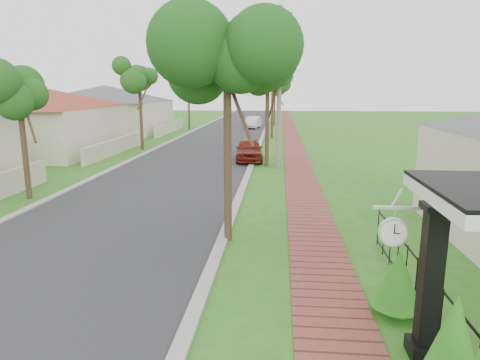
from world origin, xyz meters
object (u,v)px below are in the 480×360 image
at_px(utility_pole, 279,88).
at_px(station_clock, 394,230).
at_px(parked_car_white, 253,122).
at_px(near_tree, 227,65).
at_px(parked_car_red, 249,150).
at_px(porch_post, 429,291).

relative_size(utility_pole, station_clock, 10.59).
bearing_deg(parked_car_white, utility_pole, -76.19).
xyz_separation_m(near_tree, station_clock, (3.25, -4.65, -2.83)).
bearing_deg(parked_car_red, utility_pole, -56.04).
xyz_separation_m(parked_car_white, station_clock, (4.86, -40.29, 1.31)).
xyz_separation_m(porch_post, near_tree, (-3.75, 5.05, 3.66)).
bearing_deg(parked_car_white, near_tree, -80.55).
xyz_separation_m(porch_post, station_clock, (-0.50, 0.40, 0.83)).
height_order(parked_car_white, utility_pole, utility_pole).
relative_size(porch_post, utility_pole, 0.30).
height_order(parked_car_red, utility_pole, utility_pole).
height_order(parked_car_red, parked_car_white, parked_car_red).
bearing_deg(porch_post, parked_car_red, 102.43).
bearing_deg(near_tree, parked_car_red, 91.66).
distance_m(porch_post, station_clock, 1.05).
height_order(porch_post, near_tree, near_tree).
xyz_separation_m(near_tree, utility_pole, (1.32, 11.59, -0.54)).
distance_m(porch_post, utility_pole, 17.11).
distance_m(utility_pole, station_clock, 16.52).
xyz_separation_m(porch_post, parked_car_red, (-4.15, 18.83, -0.46)).
distance_m(parked_car_red, parked_car_white, 21.89).
height_order(porch_post, parked_car_red, porch_post).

